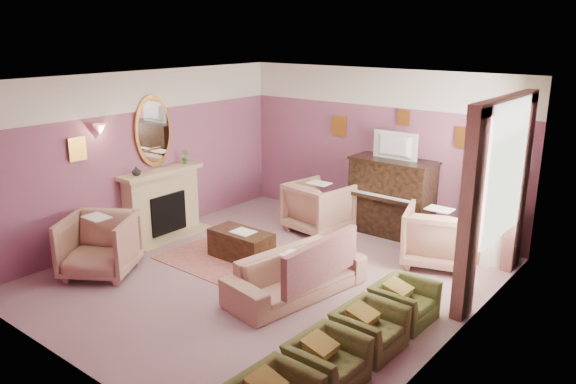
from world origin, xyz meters
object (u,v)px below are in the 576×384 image
Objects in this scene: floral_armchair_left at (319,204)px; olive_chair_b at (327,355)px; sofa at (296,267)px; coffee_table at (241,245)px; olive_chair_c at (370,323)px; olive_chair_d at (404,296)px; side_table at (491,240)px; floral_armchair_right at (438,233)px; floral_armchair_front at (99,242)px; piano at (392,198)px; television at (393,144)px.

floral_armchair_left is 1.33× the size of olive_chair_b.
floral_armchair_left reaches higher than sofa.
coffee_table is 1.79m from floral_armchair_left.
olive_chair_d is (0.00, 0.82, 0.00)m from olive_chair_c.
floral_armchair_left is 3.83m from olive_chair_c.
olive_chair_b is 1.06× the size of side_table.
sofa is 2.85× the size of side_table.
floral_armchair_right is 1.00× the size of floral_armchair_front.
floral_armchair_right is 0.87m from side_table.
olive_chair_d is 2.47m from side_table.
floral_armchair_right is at bearing -134.79° from side_table.
piano is 3.80m from olive_chair_c.
television is 3.03m from coffee_table.
olive_chair_b is at bearing -92.57° from side_table.
floral_armchair_right is 1.33× the size of olive_chair_c.
coffee_table is (-1.26, -2.39, -1.38)m from television.
floral_armchair_left is (-1.22, 2.20, 0.09)m from sofa.
coffee_table is 1.50m from sofa.
floral_armchair_right is 4.98m from floral_armchair_front.
floral_armchair_front is 1.33× the size of olive_chair_d.
olive_chair_d is (1.45, 0.28, -0.08)m from sofa.
olive_chair_c is at bearing 9.92° from floral_armchair_front.
sofa is 2.37m from floral_armchair_right.
piano is 4.56m from olive_chair_b.
piano is 1.88× the size of olive_chair_c.
olive_chair_c is 3.29m from side_table.
olive_chair_b is at bearing -1.53° from floral_armchair_front.
piano is 2.78m from coffee_table.
piano is at bearing 59.35° from floral_armchair_front.
side_table is at bearing -4.52° from piano.
olive_chair_d is at bearing -94.28° from side_table.
olive_chair_b is at bearing -90.00° from olive_chair_c.
floral_armchair_left is 3.29m from olive_chair_d.
coffee_table is 2.09m from floral_armchair_front.
television is 2.19m from side_table.
olive_chair_c is (2.87, -0.99, 0.10)m from coffee_table.
side_table is (2.85, 0.54, -0.14)m from floral_armchair_left.
piano is at bearing 62.79° from coffee_table.
side_table reaches higher than olive_chair_c.
floral_armchair_front reaches higher than side_table.
olive_chair_b is (2.66, -3.57, -0.17)m from floral_armchair_left.
olive_chair_c is at bearing -93.21° from side_table.
side_table is (0.61, 0.61, -0.14)m from floral_armchair_right.
floral_armchair_left is at bearing 178.21° from floral_armchair_right.
sofa is 1.48m from olive_chair_d.
piano is at bearing 121.76° from olive_chair_d.
olive_chair_c and olive_chair_d have the same top height.
coffee_table is at bearing -143.02° from side_table.
sofa is 2.91m from floral_armchair_front.
television is 0.81× the size of floral_armchair_right.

